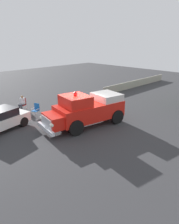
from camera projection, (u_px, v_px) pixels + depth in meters
ground_plane at (80, 125)px, 15.19m from camera, size 60.00×60.00×0.00m
vintage_fire_truck at (87, 109)px, 14.74m from camera, size 6.23×3.21×2.59m
lawn_chair_near_truck at (23, 103)px, 18.24m from camera, size 0.66×0.66×1.02m
lawn_chair_by_car at (36, 109)px, 16.78m from camera, size 0.64×0.64×1.02m
spectator_seated at (22, 102)px, 18.09m from camera, size 0.64×0.57×1.29m
background_fence at (137, 83)px, 27.19m from camera, size 13.06×0.12×0.90m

